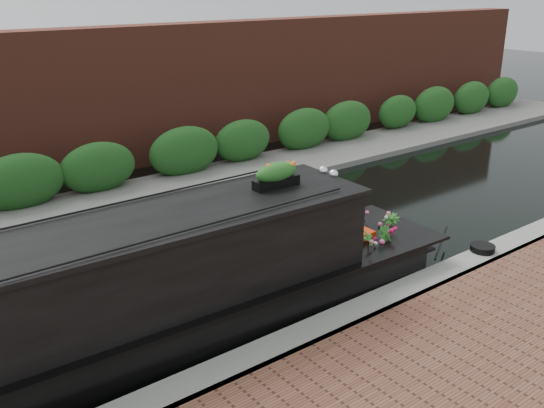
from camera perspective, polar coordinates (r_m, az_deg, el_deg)
ground at (r=11.91m, az=-5.70°, el=-5.58°), size 80.00×80.00×0.00m
near_bank_coping at (r=9.61m, az=5.15°, el=-12.40°), size 40.00×0.60×0.50m
far_bank_path at (r=15.37m, az=-14.11°, el=-0.02°), size 40.00×2.40×0.34m
far_hedge at (r=16.16m, az=-15.42°, el=0.86°), size 40.00×1.10×2.80m
far_brick_wall at (r=18.04m, az=-18.05°, el=2.60°), size 40.00×1.00×8.00m
narrowboat at (r=9.05m, az=-13.46°, el=-9.38°), size 11.27×2.36×2.65m
rope_fender at (r=12.63m, az=12.07°, el=-3.64°), size 0.30×0.32×0.30m
coiled_mooring_rope at (r=12.44m, az=19.21°, el=-3.94°), size 0.47×0.47×0.12m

